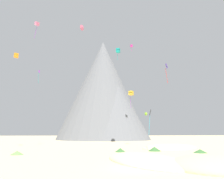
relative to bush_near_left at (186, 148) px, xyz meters
name	(u,v)px	position (x,y,z in m)	size (l,w,h in m)	color
ground_plane	(135,169)	(-16.96, -23.37, -0.34)	(400.00, 400.00, 0.00)	#C6B284
dune_foreground_left	(170,148)	(-2.42, 3.51, -0.34)	(15.67, 11.09, 2.12)	beige
dune_foreground_right	(220,167)	(-6.96, -23.48, -0.34)	(12.32, 11.26, 2.89)	#C6B284
dune_midground	(145,161)	(-14.31, -17.79, -0.34)	(17.44, 8.85, 2.01)	#CCBA8E
bush_near_left	(186,148)	(0.00, 0.00, 0.00)	(2.11, 2.11, 0.68)	#568442
bush_far_right	(200,151)	(-0.69, -7.54, 0.02)	(2.65, 2.65, 0.71)	#386633
bush_near_right	(120,150)	(-15.95, -4.24, 0.06)	(2.19, 2.19, 0.79)	#386633
bush_mid_center	(17,153)	(-35.07, -7.55, 0.00)	(2.28, 2.28, 0.69)	#668C4C
bush_scatter_east	(154,149)	(-8.41, -2.98, 0.11)	(2.75, 2.75, 0.91)	#386633
rock_massif	(105,93)	(-14.57, 65.48, 25.09)	(61.96, 62.61, 56.78)	slate
kite_gold_mid	(131,93)	(-9.08, 18.57, 16.20)	(1.87, 1.88, 5.67)	gold
kite_magenta_high	(131,46)	(-5.25, 35.33, 40.43)	(1.04, 1.10, 2.94)	#D1339E
kite_orange_mid	(16,55)	(-43.50, 9.90, 24.83)	(1.50, 1.47, 1.18)	orange
kite_rainbow_high	(82,28)	(-25.37, 11.17, 35.05)	(1.37, 1.69, 1.79)	#E5668C
kite_teal_high	(118,51)	(-12.36, 26.05, 34.16)	(1.82, 1.84, 4.78)	teal
kite_pink_high	(37,24)	(-38.62, 10.30, 35.06)	(1.53, 1.52, 5.27)	pink
kite_black_low	(150,116)	(-8.78, -1.78, 7.21)	(0.81, 1.03, 5.69)	black
kite_lime_low	(146,114)	(-0.90, 31.45, 10.54)	(1.06, 1.24, 1.32)	#8CD133
kite_indigo_mid	(167,68)	(-4.14, -1.38, 18.72)	(0.63, 1.08, 4.93)	#5138B2
kite_violet_high	(39,74)	(-42.18, 29.90, 25.03)	(0.54, 0.61, 5.15)	purple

